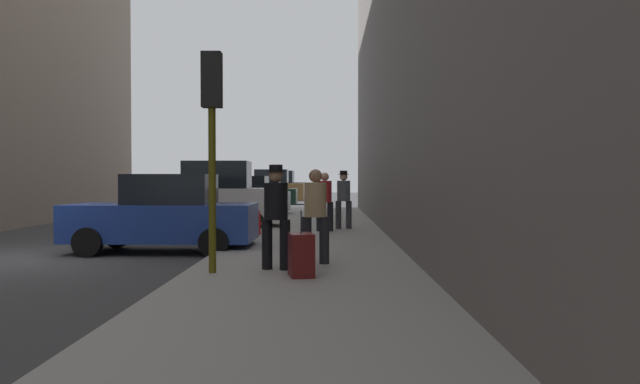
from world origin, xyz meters
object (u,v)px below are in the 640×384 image
(parked_gray_coupe, at_px, (242,198))
(parked_dark_green_sedan, at_px, (259,194))
(pedestrian_in_red_jacket, at_px, (325,198))
(fire_hydrant, at_px, (257,222))
(parked_bronze_suv, at_px, (269,188))
(parked_black_suv, at_px, (278,187))
(pedestrian_with_beanie, at_px, (344,197))
(rolling_suitcase, at_px, (301,255))
(pedestrian_with_fedora, at_px, (276,211))
(parked_blue_sedan, at_px, (164,215))
(parked_white_van, at_px, (213,199))
(traffic_light, at_px, (212,113))
(pedestrian_in_tan_coat, at_px, (315,211))

(parked_gray_coupe, distance_m, parked_dark_green_sedan, 7.04)
(pedestrian_in_red_jacket, bearing_deg, fire_hydrant, -147.03)
(parked_bronze_suv, distance_m, parked_black_suv, 6.73)
(pedestrian_with_beanie, bearing_deg, rolling_suitcase, -95.64)
(parked_gray_coupe, height_order, pedestrian_in_red_jacket, pedestrian_in_red_jacket)
(pedestrian_with_fedora, relative_size, pedestrian_with_beanie, 1.00)
(parked_dark_green_sedan, bearing_deg, parked_blue_sedan, -90.00)
(pedestrian_with_beanie, height_order, rolling_suitcase, pedestrian_with_beanie)
(parked_bronze_suv, bearing_deg, parked_white_van, -90.00)
(parked_dark_green_sedan, height_order, parked_black_suv, parked_black_suv)
(parked_dark_green_sedan, bearing_deg, fire_hydrant, -84.03)
(parked_white_van, height_order, pedestrian_with_fedora, parked_white_van)
(fire_hydrant, relative_size, pedestrian_with_fedora, 0.40)
(parked_bronze_suv, relative_size, traffic_light, 1.28)
(parked_white_van, height_order, pedestrian_with_beanie, parked_white_van)
(pedestrian_in_tan_coat, bearing_deg, fire_hydrant, 106.79)
(parked_white_van, distance_m, parked_dark_green_sedan, 13.91)
(parked_dark_green_sedan, relative_size, pedestrian_in_red_jacket, 2.46)
(parked_bronze_suv, relative_size, pedestrian_in_tan_coat, 2.70)
(parked_blue_sedan, relative_size, parked_white_van, 0.91)
(parked_blue_sedan, distance_m, parked_bronze_suv, 25.85)
(parked_blue_sedan, relative_size, rolling_suitcase, 4.06)
(parked_blue_sedan, xyz_separation_m, parked_gray_coupe, (-0.00, 12.94, 0.00))
(parked_dark_green_sedan, distance_m, parked_black_suv, 12.60)
(parked_black_suv, height_order, pedestrian_with_fedora, parked_black_suv)
(pedestrian_with_fedora, xyz_separation_m, rolling_suitcase, (0.46, -0.72, -0.65))
(parked_black_suv, bearing_deg, parked_dark_green_sedan, -90.00)
(parked_blue_sedan, relative_size, parked_black_suv, 0.90)
(pedestrian_in_red_jacket, bearing_deg, parked_black_suv, 97.29)
(rolling_suitcase, bearing_deg, pedestrian_in_red_jacket, 87.67)
(parked_gray_coupe, distance_m, fire_hydrant, 10.36)
(parked_bronze_suv, bearing_deg, parked_dark_green_sedan, -90.00)
(fire_hydrant, bearing_deg, parked_black_suv, 93.46)
(fire_hydrant, height_order, traffic_light, traffic_light)
(parked_black_suv, xyz_separation_m, pedestrian_in_red_jacket, (3.66, -28.63, 0.07))
(pedestrian_in_red_jacket, distance_m, pedestrian_with_beanie, 1.04)
(rolling_suitcase, bearing_deg, pedestrian_with_fedora, 122.25)
(pedestrian_with_fedora, bearing_deg, parked_gray_coupe, 99.78)
(parked_gray_coupe, distance_m, pedestrian_with_beanie, 9.16)
(parked_bronze_suv, bearing_deg, traffic_light, -86.45)
(pedestrian_in_red_jacket, xyz_separation_m, rolling_suitcase, (-0.34, -8.35, -0.61))
(traffic_light, xyz_separation_m, rolling_suitcase, (1.47, -0.37, -2.27))
(traffic_light, bearing_deg, pedestrian_with_fedora, 19.53)
(traffic_light, relative_size, pedestrian_in_tan_coat, 2.11)
(parked_white_van, bearing_deg, rolling_suitcase, -72.40)
(parked_black_suv, height_order, traffic_light, traffic_light)
(parked_blue_sedan, bearing_deg, pedestrian_in_red_jacket, 47.16)
(parked_blue_sedan, bearing_deg, parked_bronze_suv, 90.00)
(parked_bronze_suv, distance_m, pedestrian_in_red_jacket, 22.20)
(parked_blue_sedan, xyz_separation_m, pedestrian_with_beanie, (4.23, 4.82, 0.29))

